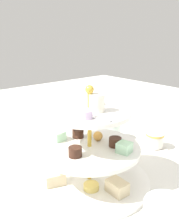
# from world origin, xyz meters

# --- Properties ---
(ground_plane) EXTENTS (2.40, 2.40, 0.00)m
(ground_plane) POSITION_xyz_m (0.00, 0.00, 0.00)
(ground_plane) COLOR silver
(tiered_serving_stand) EXTENTS (0.30, 0.30, 0.25)m
(tiered_serving_stand) POSITION_xyz_m (0.00, 0.00, 0.07)
(tiered_serving_stand) COLOR white
(tiered_serving_stand) RESTS_ON ground_plane
(water_glass_short_left) EXTENTS (0.06, 0.06, 0.07)m
(water_glass_short_left) POSITION_xyz_m (-0.15, 0.23, 0.03)
(water_glass_short_left) COLOR silver
(water_glass_short_left) RESTS_ON ground_plane
(teacup_with_saucer) EXTENTS (0.09, 0.09, 0.05)m
(teacup_with_saucer) POSITION_xyz_m (-0.01, 0.29, 0.02)
(teacup_with_saucer) COLOR white
(teacup_with_saucer) RESTS_ON ground_plane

